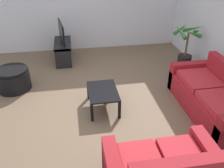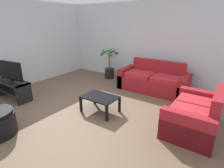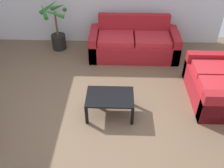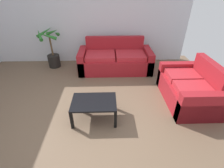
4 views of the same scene
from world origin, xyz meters
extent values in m
plane|color=brown|center=(0.00, 0.00, 0.00)|extent=(6.60, 6.60, 0.00)
cube|color=maroon|center=(0.77, 2.25, 0.21)|extent=(2.06, 0.90, 0.42)
cube|color=maroon|center=(0.77, 2.62, 0.66)|extent=(1.70, 0.16, 0.48)
cube|color=maroon|center=(-0.17, 2.25, 0.31)|extent=(0.18, 0.90, 0.62)
cube|color=maroon|center=(1.71, 2.25, 0.31)|extent=(0.18, 0.90, 0.62)
cube|color=#B8272F|center=(0.34, 2.20, 0.48)|extent=(0.81, 0.66, 0.12)
cube|color=#B8272F|center=(1.19, 2.20, 0.48)|extent=(0.81, 0.66, 0.12)
cube|color=maroon|center=(2.25, 0.74, 0.21)|extent=(0.90, 1.44, 0.42)
cube|color=maroon|center=(2.25, 1.37, 0.31)|extent=(0.90, 0.18, 0.62)
cube|color=#B8272F|center=(2.20, 0.47, 0.48)|extent=(0.66, 0.50, 0.12)
cube|color=#B8272F|center=(2.20, 1.01, 0.48)|extent=(0.66, 0.50, 0.12)
cube|color=black|center=(0.28, 0.24, 0.38)|extent=(0.82, 0.56, 0.03)
cube|color=black|center=(-0.10, -0.01, 0.18)|extent=(0.05, 0.05, 0.37)
cube|color=black|center=(0.67, -0.01, 0.18)|extent=(0.05, 0.05, 0.37)
cube|color=black|center=(-0.10, 0.50, 0.18)|extent=(0.05, 0.05, 0.37)
cube|color=black|center=(0.67, 0.50, 0.18)|extent=(0.05, 0.05, 0.37)
cylinder|color=black|center=(-1.09, 2.55, 0.19)|extent=(0.35, 0.35, 0.37)
cylinder|color=brown|center=(-1.09, 2.55, 0.67)|extent=(0.05, 0.05, 0.59)
cone|color=#277127|center=(-0.88, 2.57, 1.01)|extent=(0.13, 0.44, 0.25)
cone|color=#277127|center=(-1.04, 2.74, 1.01)|extent=(0.41, 0.19, 0.23)
cone|color=#277127|center=(-1.27, 2.73, 1.01)|extent=(0.44, 0.42, 0.28)
cone|color=#277127|center=(-1.31, 2.45, 1.01)|extent=(0.30, 0.48, 0.27)
cone|color=#277127|center=(-1.05, 2.32, 1.01)|extent=(0.48, 0.18, 0.26)
camera|label=1|loc=(4.25, -0.26, 2.85)|focal=39.09mm
camera|label=2|loc=(2.71, -2.77, 2.07)|focal=28.75mm
camera|label=3|loc=(0.42, -2.98, 3.16)|focal=39.86mm
camera|label=4|loc=(0.54, -2.13, 2.25)|focal=26.32mm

